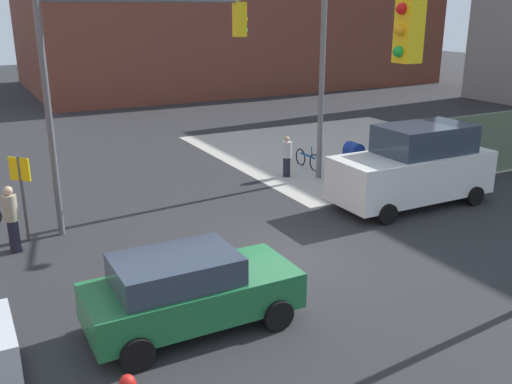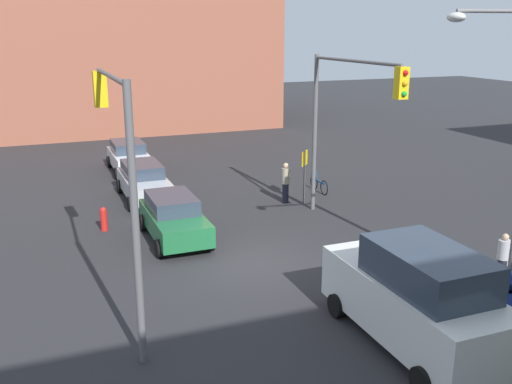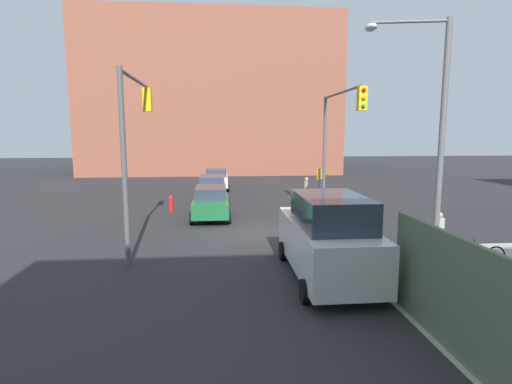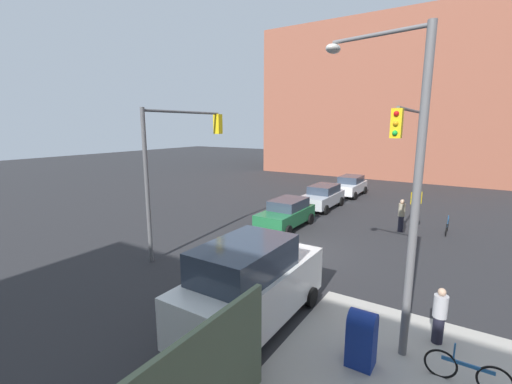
# 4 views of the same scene
# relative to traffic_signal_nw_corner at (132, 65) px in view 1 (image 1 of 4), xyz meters

# --- Properties ---
(ground_plane) EXTENTS (120.00, 120.00, 0.00)m
(ground_plane) POSITION_rel_traffic_signal_nw_corner_xyz_m (2.14, -4.50, -4.67)
(ground_plane) COLOR #28282B
(sidewalk_corner) EXTENTS (12.00, 12.00, 0.01)m
(sidewalk_corner) POSITION_rel_traffic_signal_nw_corner_xyz_m (11.14, 4.50, -4.66)
(sidewalk_corner) COLOR #ADA89E
(sidewalk_corner) RESTS_ON ground
(building_warehouse_north) EXTENTS (32.00, 18.00, 13.46)m
(building_warehouse_north) POSITION_rel_traffic_signal_nw_corner_xyz_m (16.77, 29.50, 2.06)
(building_warehouse_north) COLOR brown
(building_warehouse_north) RESTS_ON ground
(traffic_signal_nw_corner) EXTENTS (6.11, 0.36, 6.50)m
(traffic_signal_nw_corner) POSITION_rel_traffic_signal_nw_corner_xyz_m (0.00, 0.00, 0.00)
(traffic_signal_nw_corner) COLOR #59595B
(traffic_signal_nw_corner) RESTS_ON ground
(street_lamp_corner) EXTENTS (0.83, 2.64, 8.00)m
(street_lamp_corner) POSITION_rel_traffic_signal_nw_corner_xyz_m (7.27, 0.94, 0.03)
(street_lamp_corner) COLOR slate
(street_lamp_corner) RESTS_ON ground
(warning_sign_two_way) EXTENTS (0.48, 0.48, 2.40)m
(warning_sign_two_way) POSITION_rel_traffic_signal_nw_corner_xyz_m (-3.26, 0.02, -3.03)
(warning_sign_two_way) COLOR #4C4C4C
(warning_sign_two_way) RESTS_ON ground
(mailbox_blue) EXTENTS (0.56, 0.64, 1.43)m
(mailbox_blue) POSITION_rel_traffic_signal_nw_corner_xyz_m (8.34, 0.50, -3.90)
(mailbox_blue) COLOR navy
(mailbox_blue) RESTS_ON ground
(sedan_green) EXTENTS (4.25, 2.02, 1.62)m
(sedan_green) POSITION_rel_traffic_signal_nw_corner_xyz_m (-0.96, -6.41, -3.82)
(sedan_green) COLOR #1E6638
(sedan_green) RESTS_ON ground
(van_white_delivery) EXTENTS (5.40, 2.32, 2.62)m
(van_white_delivery) POSITION_rel_traffic_signal_nw_corner_xyz_m (8.34, -2.70, -3.39)
(van_white_delivery) COLOR white
(van_white_delivery) RESTS_ON ground
(pedestrian_crossing) EXTENTS (0.36, 0.36, 1.82)m
(pedestrian_crossing) POSITION_rel_traffic_signal_nw_corner_xyz_m (-3.66, -0.70, -3.72)
(pedestrian_crossing) COLOR #9E937A
(pedestrian_crossing) RESTS_ON ground
(pedestrian_waiting) EXTENTS (0.36, 0.36, 1.58)m
(pedestrian_waiting) POSITION_rel_traffic_signal_nw_corner_xyz_m (6.34, 2.00, -3.85)
(pedestrian_waiting) COLOR #B2B2B7
(pedestrian_waiting) RESTS_ON ground
(bicycle_leaning_on_fence) EXTENTS (0.05, 1.75, 0.97)m
(bicycle_leaning_on_fence) POSITION_rel_traffic_signal_nw_corner_xyz_m (7.74, 2.70, -4.32)
(bicycle_leaning_on_fence) COLOR black
(bicycle_leaning_on_fence) RESTS_ON ground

